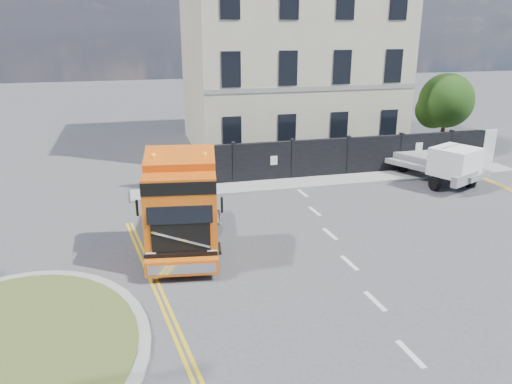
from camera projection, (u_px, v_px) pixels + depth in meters
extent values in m
plane|color=#424244|center=(260.00, 268.00, 16.14)|extent=(120.00, 120.00, 0.00)
cylinder|color=gray|center=(4.00, 356.00, 11.75)|extent=(6.80, 6.80, 0.12)
cylinder|color=#37471C|center=(4.00, 353.00, 11.72)|extent=(6.20, 6.20, 0.05)
cube|color=black|center=(329.00, 158.00, 25.47)|extent=(18.00, 0.25, 2.00)
cube|color=silver|center=(474.00, 148.00, 27.43)|extent=(2.60, 0.12, 2.00)
cube|color=beige|center=(287.00, 58.00, 30.94)|extent=(12.00, 10.00, 11.00)
cylinder|color=#382619|center=(442.00, 134.00, 30.12)|extent=(0.24, 0.24, 2.40)
sphere|color=#193710|center=(446.00, 101.00, 29.49)|extent=(3.20, 3.20, 3.20)
sphere|color=#193710|center=(434.00, 110.00, 29.93)|extent=(2.20, 2.20, 2.20)
cube|color=gray|center=(335.00, 181.00, 24.95)|extent=(20.00, 1.60, 0.12)
cube|color=black|center=(185.00, 224.00, 17.88)|extent=(2.94, 5.86, 0.40)
cube|color=#E15B0F|center=(181.00, 207.00, 16.01)|extent=(2.53, 2.60, 2.49)
cube|color=#E15B0F|center=(181.00, 168.00, 16.57)|extent=(2.32, 1.10, 1.25)
cube|color=black|center=(180.00, 209.00, 14.83)|extent=(1.95, 0.33, 0.94)
cube|color=#E15B0F|center=(182.00, 267.00, 15.12)|extent=(2.25, 0.62, 0.49)
cylinder|color=black|center=(152.00, 259.00, 15.71)|extent=(0.41, 0.96, 0.93)
cylinder|color=gray|center=(152.00, 259.00, 15.71)|extent=(0.39, 0.55, 0.51)
cylinder|color=black|center=(213.00, 256.00, 15.90)|extent=(0.41, 0.96, 0.93)
cylinder|color=gray|center=(213.00, 256.00, 15.90)|extent=(0.39, 0.55, 0.51)
cylinder|color=black|center=(160.00, 221.00, 18.69)|extent=(0.41, 0.96, 0.93)
cylinder|color=gray|center=(160.00, 221.00, 18.69)|extent=(0.39, 0.55, 0.51)
cylinder|color=black|center=(211.00, 219.00, 18.88)|extent=(0.41, 0.96, 0.93)
cylinder|color=gray|center=(211.00, 219.00, 18.88)|extent=(0.39, 0.55, 0.51)
cylinder|color=black|center=(162.00, 211.00, 19.70)|extent=(0.41, 0.96, 0.93)
cylinder|color=gray|center=(162.00, 211.00, 19.70)|extent=(0.39, 0.55, 0.51)
cylinder|color=black|center=(211.00, 210.00, 19.89)|extent=(0.41, 0.96, 0.93)
cylinder|color=gray|center=(211.00, 210.00, 19.89)|extent=(0.39, 0.55, 0.51)
cube|color=gray|center=(435.00, 166.00, 25.04)|extent=(3.82, 5.16, 0.25)
cube|color=white|center=(455.00, 161.00, 23.45)|extent=(2.50, 2.46, 1.30)
cylinder|color=black|center=(435.00, 183.00, 23.55)|extent=(0.25, 0.70, 0.70)
cylinder|color=black|center=(470.00, 180.00, 23.99)|extent=(0.25, 0.70, 0.70)
cylinder|color=black|center=(402.00, 167.00, 26.32)|extent=(0.25, 0.70, 0.70)
cylinder|color=black|center=(434.00, 164.00, 26.76)|extent=(0.25, 0.70, 0.70)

